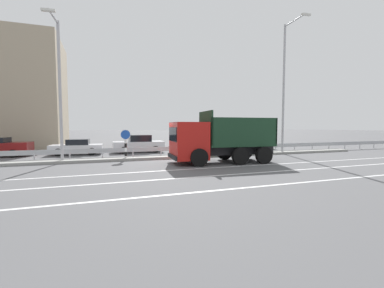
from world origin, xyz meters
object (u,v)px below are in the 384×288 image
Objects in this scene: parked_car_4 at (139,144)px; street_lamp_1 at (59,85)px; street_lamp_2 at (285,83)px; parked_car_5 at (201,144)px; dump_truck at (210,143)px; median_road_sign at (126,145)px; parked_car_3 at (77,147)px; parked_car_6 at (252,141)px.

street_lamp_1 is at bearing 133.62° from parked_car_4.
parked_car_5 is at bearing 137.27° from street_lamp_2.
dump_truck is 0.77× the size of street_lamp_1.
parked_car_3 is (-3.39, 4.93, -0.41)m from median_road_sign.
parked_car_4 and parked_car_6 have the same top height.
parked_car_6 is at bearing -90.57° from parked_car_4.
parked_car_4 is 11.58m from parked_car_6.
parked_car_3 is at bearing 49.83° from dump_truck.
parked_car_3 is at bearing 92.65° from parked_car_4.
parked_car_4 is (-3.21, 8.24, -0.51)m from dump_truck.
parked_car_5 is 1.07× the size of parked_car_6.
dump_truck is at bearing -158.70° from parked_car_4.
median_road_sign is 8.70m from parked_car_5.
parked_car_4 reaches higher than parked_car_5.
median_road_sign is 0.24× the size of street_lamp_1.
parked_car_6 is at bearing 20.92° from median_road_sign.
street_lamp_1 reaches higher than parked_car_5.
parked_car_4 is at bearing 25.43° from dump_truck.
median_road_sign is at bearing -142.27° from parked_car_3.
parked_car_6 is (11.58, -0.11, 0.00)m from parked_car_4.
parked_car_6 reaches higher than parked_car_3.
parked_car_3 is 5.00m from parked_car_4.
median_road_sign is at bearing 61.53° from dump_truck.
parked_car_5 is (2.54, 7.70, -0.65)m from dump_truck.
parked_car_6 is (8.37, 8.13, -0.51)m from dump_truck.
parked_car_4 is (-11.13, 5.51, -5.07)m from street_lamp_2.
dump_truck is 1.64× the size of parked_car_6.
street_lamp_1 is 8.63m from parked_car_4.
street_lamp_1 is 16.67m from street_lamp_2.
dump_truck is at bearing -160.96° from street_lamp_2.
median_road_sign is at bearing 1.39° from street_lamp_1.
dump_truck is 1.53× the size of parked_car_5.
parked_car_6 is at bearing -41.71° from dump_truck.
parked_car_5 is at bearing -88.43° from parked_car_3.
street_lamp_1 is at bearing 109.79° from parked_car_5.
street_lamp_2 reaches higher than median_road_sign.
street_lamp_1 is at bearing 177.39° from parked_car_3.
parked_car_3 is at bearing 91.80° from parked_car_6.
parked_car_4 is (5.51, 5.25, -4.06)m from street_lamp_1.
street_lamp_1 reaches higher than parked_car_3.
street_lamp_1 is at bearing 179.10° from street_lamp_2.
parked_car_4 is at bearing 72.64° from median_road_sign.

